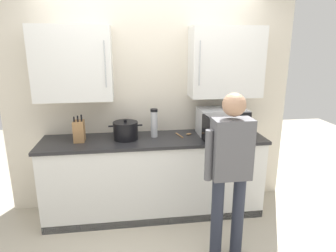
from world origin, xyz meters
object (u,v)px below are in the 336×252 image
(microwave_oven, at_px, (220,122))
(knife_block, at_px, (79,131))
(thermos_flask, at_px, (154,123))
(wooden_spoon, at_px, (185,134))
(person_figure, at_px, (230,163))
(stock_pot, at_px, (126,130))

(microwave_oven, relative_size, knife_block, 2.48)
(knife_block, bearing_deg, thermos_flask, 3.42)
(microwave_oven, distance_m, thermos_flask, 0.75)
(wooden_spoon, xyz_separation_m, person_figure, (0.24, -0.88, -0.01))
(stock_pot, relative_size, thermos_flask, 1.14)
(wooden_spoon, relative_size, person_figure, 0.12)
(knife_block, relative_size, wooden_spoon, 1.63)
(microwave_oven, bearing_deg, stock_pot, -179.42)
(knife_block, distance_m, wooden_spoon, 1.17)
(person_figure, bearing_deg, stock_pot, 137.42)
(microwave_oven, relative_size, stock_pot, 2.02)
(microwave_oven, bearing_deg, knife_block, -179.30)
(knife_block, relative_size, stock_pot, 0.81)
(thermos_flask, distance_m, person_figure, 1.06)
(knife_block, height_order, person_figure, person_figure)
(microwave_oven, bearing_deg, wooden_spoon, 175.05)
(wooden_spoon, bearing_deg, knife_block, -177.34)
(microwave_oven, xyz_separation_m, knife_block, (-1.56, -0.02, -0.04))
(microwave_oven, xyz_separation_m, wooden_spoon, (-0.40, 0.03, -0.14))
(stock_pot, bearing_deg, knife_block, -179.03)
(knife_block, height_order, stock_pot, knife_block)
(thermos_flask, xyz_separation_m, person_figure, (0.59, -0.87, -0.16))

